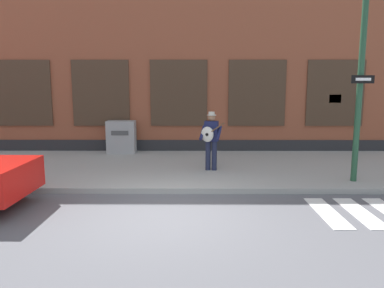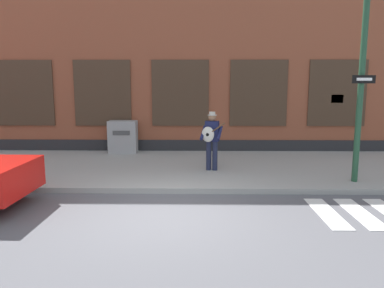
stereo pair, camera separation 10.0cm
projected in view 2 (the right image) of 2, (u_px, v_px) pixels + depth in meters
name	position (u px, v px, depth m)	size (l,w,h in m)	color
ground_plane	(165.00, 216.00, 7.53)	(160.00, 160.00, 0.00)	#56565B
sidewalk	(177.00, 168.00, 11.57)	(28.00, 5.19, 0.14)	#9E9E99
building_backdrop	(182.00, 35.00, 15.38)	(28.00, 4.06, 9.24)	brown
busker	(211.00, 137.00, 10.76)	(0.72, 0.64, 1.70)	#1E233D
utility_box	(123.00, 137.00, 13.62)	(1.02, 0.55, 1.17)	#9E9E9E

